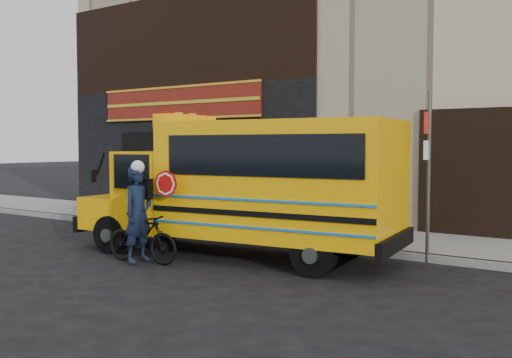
{
  "coord_description": "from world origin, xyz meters",
  "views": [
    {
      "loc": [
        7.5,
        -8.43,
        2.28
      ],
      "look_at": [
        0.47,
        1.85,
        1.54
      ],
      "focal_mm": 40.0,
      "sensor_mm": 36.0,
      "label": 1
    }
  ],
  "objects_px": {
    "sign_pole": "(428,169)",
    "bicycle": "(142,238)",
    "school_bus": "(251,184)",
    "cyclist": "(138,216)"
  },
  "relations": [
    {
      "from": "sign_pole",
      "to": "bicycle",
      "type": "xyz_separation_m",
      "value": [
        -4.55,
        -3.16,
        -1.34
      ]
    },
    {
      "from": "sign_pole",
      "to": "bicycle",
      "type": "distance_m",
      "value": 5.7
    },
    {
      "from": "school_bus",
      "to": "bicycle",
      "type": "bearing_deg",
      "value": -132.39
    },
    {
      "from": "sign_pole",
      "to": "school_bus",
      "type": "bearing_deg",
      "value": -153.21
    },
    {
      "from": "bicycle",
      "to": "cyclist",
      "type": "relative_size",
      "value": 0.88
    },
    {
      "from": "cyclist",
      "to": "bicycle",
      "type": "bearing_deg",
      "value": 0.57
    },
    {
      "from": "sign_pole",
      "to": "bicycle",
      "type": "height_order",
      "value": "sign_pole"
    },
    {
      "from": "school_bus",
      "to": "sign_pole",
      "type": "height_order",
      "value": "sign_pole"
    },
    {
      "from": "school_bus",
      "to": "sign_pole",
      "type": "xyz_separation_m",
      "value": [
        3.1,
        1.56,
        0.32
      ]
    },
    {
      "from": "cyclist",
      "to": "sign_pole",
      "type": "bearing_deg",
      "value": -54.3
    }
  ]
}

